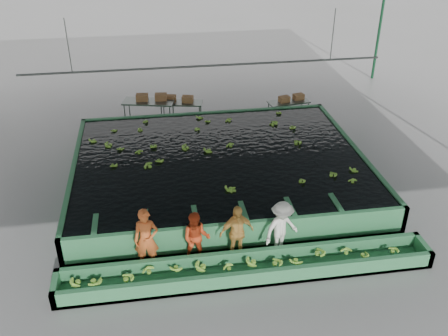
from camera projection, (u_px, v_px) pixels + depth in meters
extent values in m
plane|color=gray|center=(226.00, 202.00, 16.38)|extent=(80.00, 80.00, 0.00)
cube|color=#8A939F|center=(227.00, 52.00, 13.91)|extent=(20.00, 22.00, 0.04)
cube|color=black|center=(219.00, 158.00, 17.25)|extent=(9.70, 7.70, 0.00)
cylinder|color=#59605B|center=(206.00, 66.00, 19.19)|extent=(0.08, 0.08, 14.00)
cylinder|color=#59605B|center=(68.00, 46.00, 18.02)|extent=(0.04, 0.04, 2.00)
cylinder|color=#59605B|center=(333.00, 35.00, 19.37)|extent=(0.04, 0.04, 2.00)
imported|color=#C95824|center=(146.00, 239.00, 13.17)|extent=(0.69, 0.47, 1.82)
imported|color=#B83917|center=(196.00, 238.00, 13.41)|extent=(0.86, 0.72, 1.57)
imported|color=gold|center=(237.00, 233.00, 13.53)|extent=(1.06, 0.60, 1.69)
imported|color=white|center=(282.00, 229.00, 13.71)|extent=(1.25, 1.02, 1.68)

